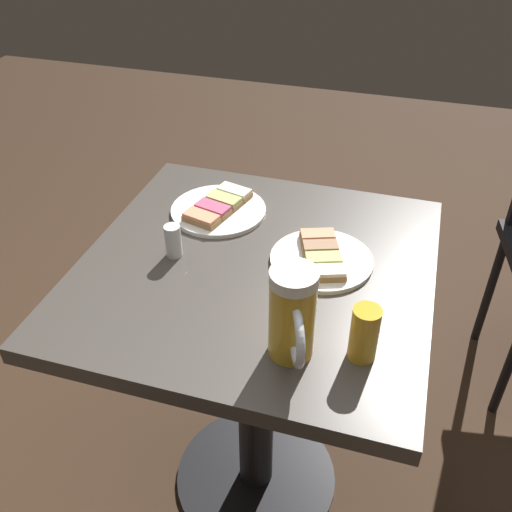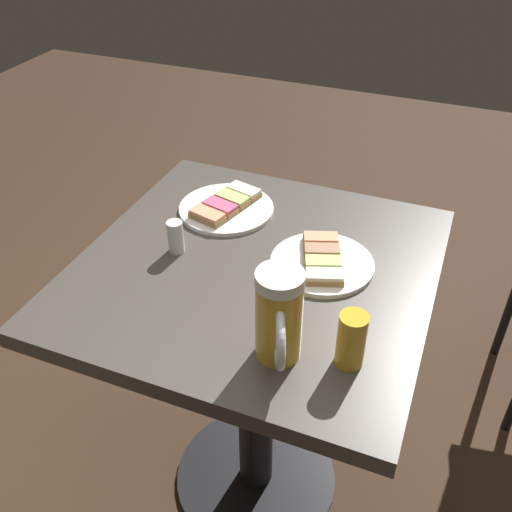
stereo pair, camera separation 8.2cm
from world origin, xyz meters
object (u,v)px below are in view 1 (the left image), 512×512
(plate_near, at_px, (218,208))
(plate_far, at_px, (322,258))
(beer_glass_small, at_px, (364,334))
(beer_mug, at_px, (293,316))
(salt_shaker, at_px, (173,241))

(plate_near, bearing_deg, plate_far, -24.05)
(beer_glass_small, bearing_deg, plate_near, 137.04)
(beer_glass_small, bearing_deg, beer_mug, -165.59)
(plate_near, distance_m, salt_shaker, 0.19)
(beer_glass_small, xyz_separation_m, salt_shaker, (-0.41, 0.17, -0.02))
(beer_mug, height_order, beer_glass_small, beer_mug)
(plate_near, bearing_deg, salt_shaker, -99.78)
(plate_near, height_order, beer_glass_small, beer_glass_small)
(plate_near, relative_size, beer_mug, 1.28)
(beer_glass_small, distance_m, salt_shaker, 0.44)
(beer_mug, xyz_separation_m, beer_glass_small, (0.11, 0.03, -0.03))
(plate_near, relative_size, salt_shaker, 3.07)
(beer_mug, bearing_deg, plate_near, 124.80)
(salt_shaker, bearing_deg, beer_glass_small, -22.64)
(plate_near, xyz_separation_m, salt_shaker, (-0.03, -0.18, 0.03))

